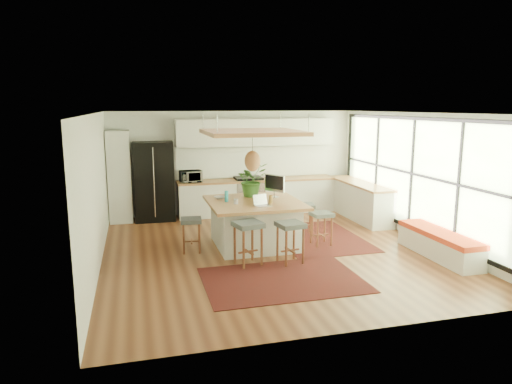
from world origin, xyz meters
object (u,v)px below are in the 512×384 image
object	(u,v)px
fridge	(154,183)
stool_right_back	(304,219)
stool_near_right	(290,244)
island_plant	(251,183)
microwave	(191,175)
laptop	(263,200)
monitor	(275,185)
stool_left_side	(191,234)
island	(254,223)
stool_right_front	(321,228)
stool_near_left	(248,246)

from	to	relation	value
fridge	stool_right_back	size ratio (longest dim) A/B	2.77
fridge	stool_near_right	world-z (taller)	fridge
stool_near_right	island_plant	size ratio (longest dim) A/B	1.06
stool_near_right	stool_right_back	distance (m)	1.90
microwave	laptop	bearing A→B (deg)	-80.15
stool_near_right	microwave	distance (m)	4.22
stool_right_back	microwave	world-z (taller)	microwave
monitor	fridge	bearing A→B (deg)	-169.67
stool_right_back	monitor	xyz separation A→B (m)	(-0.75, -0.19, 0.83)
stool_near_right	monitor	xyz separation A→B (m)	(0.15, 1.49, 0.83)
stool_left_side	microwave	world-z (taller)	microwave
stool_left_side	island	bearing A→B (deg)	3.86
stool_right_front	island_plant	xyz separation A→B (m)	(-1.27, 0.84, 0.86)
stool_near_left	stool_right_back	xyz separation A→B (m)	(1.67, 1.58, 0.00)
stool_right_front	stool_left_side	xyz separation A→B (m)	(-2.64, 0.24, 0.00)
monitor	stool_near_left	bearing A→B (deg)	-66.94
microwave	island_plant	size ratio (longest dim) A/B	0.74
stool_right_front	stool_left_side	world-z (taller)	stool_right_front
stool_near_right	microwave	bearing A→B (deg)	108.46
fridge	stool_left_side	distance (m)	2.96
microwave	island_plant	world-z (taller)	island_plant
stool_left_side	stool_near_left	bearing A→B (deg)	-48.93
monitor	island_plant	xyz separation A→B (m)	(-0.44, 0.24, 0.02)
microwave	island_plant	bearing A→B (deg)	-72.62
fridge	monitor	distance (m)	3.45
stool_near_left	stool_near_right	size ratio (longest dim) A/B	1.05
monitor	microwave	xyz separation A→B (m)	(-1.47, 2.46, -0.09)
stool_right_front	fridge	bearing A→B (deg)	136.16
stool_right_back	monitor	size ratio (longest dim) A/B	1.34
stool_near_left	stool_left_side	size ratio (longest dim) A/B	1.19
stool_near_right	stool_right_front	size ratio (longest dim) A/B	1.11
stool_right_front	laptop	world-z (taller)	laptop
laptop	stool_near_left	bearing A→B (deg)	-143.85
stool_left_side	fridge	bearing A→B (deg)	101.33
stool_near_right	stool_right_front	bearing A→B (deg)	42.03
stool_right_front	microwave	distance (m)	3.90
stool_left_side	island_plant	distance (m)	1.73
stool_right_back	stool_near_right	bearing A→B (deg)	-118.22
island_plant	laptop	bearing A→B (deg)	-91.37
laptop	stool_right_front	bearing A→B (deg)	-11.10
island	stool_near_left	xyz separation A→B (m)	(-0.41, -1.11, -0.11)
fridge	stool_left_side	bearing A→B (deg)	-76.43
microwave	stool_near_left	bearing A→B (deg)	-89.33
stool_right_front	stool_near_right	bearing A→B (deg)	-137.97
laptop	monitor	world-z (taller)	monitor
stool_near_left	laptop	bearing A→B (deg)	54.25
island	stool_left_side	bearing A→B (deg)	-176.14
stool_right_back	island_plant	bearing A→B (deg)	177.71
stool_right_back	monitor	bearing A→B (deg)	-165.70
stool_right_back	fridge	bearing A→B (deg)	143.87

